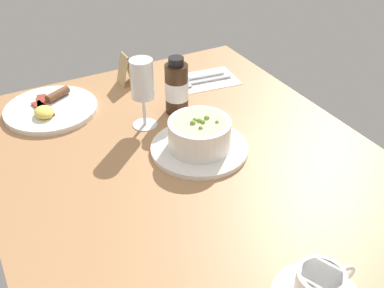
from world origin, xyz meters
TOP-DOWN VIEW (x-y plane):
  - ground_plane at (0.00, 0.00)cm, footprint 110.00×84.00cm
  - porridge_bowl at (5.92, -4.20)cm, footprint 22.49×22.49cm
  - cutlery_setting at (36.04, -21.99)cm, footprint 14.81×20.76cm
  - coffee_cup at (-38.37, -0.86)cm, footprint 14.27×14.27cm
  - wine_glass at (21.97, 2.39)cm, footprint 6.22×6.22cm
  - sauce_bottle_brown at (24.15, -7.72)cm, footprint 6.06×6.06cm
  - breakfast_plate at (39.51, 21.49)cm, footprint 23.97×23.97cm
  - menu_card at (45.13, -2.09)cm, footprint 5.03×4.51cm

SIDE VIEW (x-z plane):
  - ground_plane at x=0.00cm, z-range -3.00..0.00cm
  - cutlery_setting at x=36.04cm, z-range -0.20..0.70cm
  - breakfast_plate at x=39.51cm, z-range -0.93..2.77cm
  - coffee_cup at x=-38.37cm, z-range -0.41..5.55cm
  - porridge_bowl at x=5.92cm, z-range -0.56..7.99cm
  - menu_card at x=45.13cm, z-range -0.05..8.91cm
  - sauce_bottle_brown at x=24.15cm, z-range -0.74..14.38cm
  - wine_glass at x=21.97cm, z-range 3.05..20.65cm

